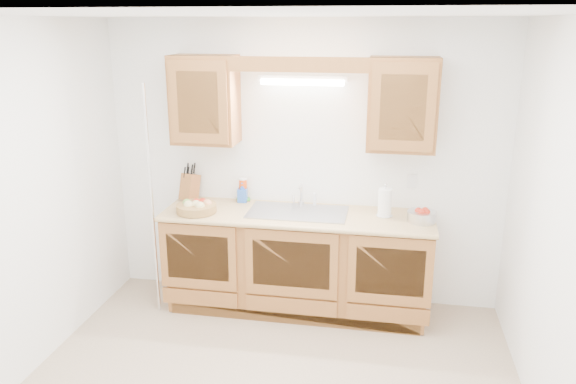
% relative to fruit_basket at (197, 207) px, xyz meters
% --- Properties ---
extents(room, '(3.52, 3.50, 2.50)m').
position_rel_fruit_basket_xyz_m(room, '(0.85, -1.06, 0.30)').
color(room, tan).
rests_on(room, ground).
extents(base_cabinets, '(2.20, 0.60, 0.86)m').
position_rel_fruit_basket_xyz_m(base_cabinets, '(0.85, 0.14, -0.51)').
color(base_cabinets, '#A96131').
rests_on(base_cabinets, ground).
extents(countertop, '(2.30, 0.63, 0.04)m').
position_rel_fruit_basket_xyz_m(countertop, '(0.85, 0.12, -0.07)').
color(countertop, tan).
rests_on(countertop, base_cabinets).
extents(upper_cabinet_left, '(0.55, 0.33, 0.75)m').
position_rel_fruit_basket_xyz_m(upper_cabinet_left, '(0.02, 0.27, 0.88)').
color(upper_cabinet_left, '#A96131').
rests_on(upper_cabinet_left, room).
extents(upper_cabinet_right, '(0.55, 0.33, 0.75)m').
position_rel_fruit_basket_xyz_m(upper_cabinet_right, '(1.68, 0.27, 0.88)').
color(upper_cabinet_right, '#A96131').
rests_on(upper_cabinet_right, room).
extents(valance, '(2.20, 0.05, 0.12)m').
position_rel_fruit_basket_xyz_m(valance, '(0.85, 0.13, 1.19)').
color(valance, '#A96131').
rests_on(valance, room).
extents(fluorescent_fixture, '(0.76, 0.08, 0.08)m').
position_rel_fruit_basket_xyz_m(fluorescent_fixture, '(0.85, 0.36, 1.05)').
color(fluorescent_fixture, white).
rests_on(fluorescent_fixture, room).
extents(sink, '(0.84, 0.46, 0.36)m').
position_rel_fruit_basket_xyz_m(sink, '(0.85, 0.14, -0.12)').
color(sink, '#9E9EA3').
rests_on(sink, countertop).
extents(wire_shelf_pole, '(0.03, 0.03, 2.00)m').
position_rel_fruit_basket_xyz_m(wire_shelf_pole, '(-0.35, -0.13, 0.05)').
color(wire_shelf_pole, silver).
rests_on(wire_shelf_pole, ground).
extents(outlet_plate, '(0.08, 0.01, 0.12)m').
position_rel_fruit_basket_xyz_m(outlet_plate, '(1.80, 0.43, 0.20)').
color(outlet_plate, white).
rests_on(outlet_plate, room).
extents(fruit_basket, '(0.44, 0.44, 0.11)m').
position_rel_fruit_basket_xyz_m(fruit_basket, '(0.00, 0.00, 0.00)').
color(fruit_basket, olive).
rests_on(fruit_basket, countertop).
extents(knife_block, '(0.18, 0.23, 0.35)m').
position_rel_fruit_basket_xyz_m(knife_block, '(-0.18, 0.33, 0.08)').
color(knife_block, '#A96131').
rests_on(knife_block, countertop).
extents(orange_canister, '(0.08, 0.08, 0.21)m').
position_rel_fruit_basket_xyz_m(orange_canister, '(0.31, 0.38, 0.06)').
color(orange_canister, '#F5470D').
rests_on(orange_canister, countertop).
extents(soap_bottle, '(0.09, 0.09, 0.18)m').
position_rel_fruit_basket_xyz_m(soap_bottle, '(0.31, 0.35, 0.04)').
color(soap_bottle, blue).
rests_on(soap_bottle, countertop).
extents(sponge, '(0.14, 0.11, 0.02)m').
position_rel_fruit_basket_xyz_m(sponge, '(0.31, 0.38, -0.04)').
color(sponge, '#CC333F').
rests_on(sponge, countertop).
extents(paper_towel, '(0.14, 0.14, 0.29)m').
position_rel_fruit_basket_xyz_m(paper_towel, '(1.58, 0.17, 0.07)').
color(paper_towel, silver).
rests_on(paper_towel, countertop).
extents(apple_bowl, '(0.28, 0.28, 0.12)m').
position_rel_fruit_basket_xyz_m(apple_bowl, '(1.88, 0.10, 0.00)').
color(apple_bowl, silver).
rests_on(apple_bowl, countertop).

